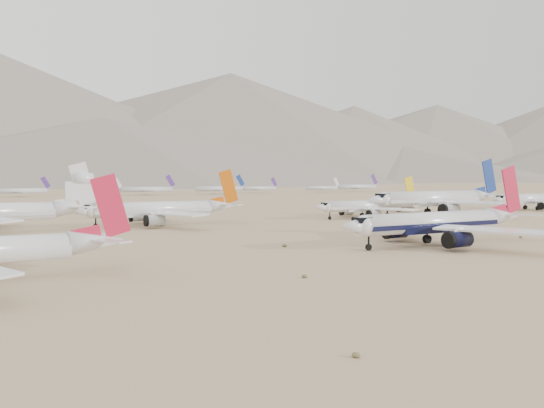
% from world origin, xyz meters
% --- Properties ---
extents(ground, '(7000.00, 7000.00, 0.00)m').
position_xyz_m(ground, '(0.00, 0.00, 0.00)').
color(ground, '#977858').
rests_on(ground, ground).
extents(main_airliner, '(46.97, 45.88, 16.58)m').
position_xyz_m(main_airliner, '(-0.39, 2.26, 4.56)').
color(main_airliner, white).
rests_on(main_airliner, ground).
extents(row2_navy_widebody, '(58.96, 57.66, 20.98)m').
position_xyz_m(row2_navy_widebody, '(61.52, 63.09, 5.86)').
color(row2_navy_widebody, white).
rests_on(row2_navy_widebody, ground).
extents(row2_gold_tail, '(40.03, 39.15, 14.25)m').
position_xyz_m(row2_gold_tail, '(31.30, 64.67, 3.99)').
color(row2_gold_tail, white).
rests_on(row2_gold_tail, ground).
extents(row2_orange_tail, '(45.66, 44.66, 16.29)m').
position_xyz_m(row2_orange_tail, '(-38.40, 71.88, 4.57)').
color(row2_orange_tail, white).
rests_on(row2_orange_tail, ground).
extents(row2_blue_far, '(45.57, 44.55, 16.19)m').
position_xyz_m(row2_blue_far, '(119.96, 66.12, 4.51)').
color(row2_blue_far, white).
rests_on(row2_blue_far, ground).
extents(distant_storage_row, '(529.15, 56.76, 14.51)m').
position_xyz_m(distant_storage_row, '(-34.41, 315.56, 4.37)').
color(distant_storage_row, silver).
rests_on(distant_storage_row, ground).
extents(mountain_range, '(7354.00, 3024.00, 470.00)m').
position_xyz_m(mountain_range, '(70.18, 1648.01, 190.32)').
color(mountain_range, slate).
rests_on(mountain_range, ground).
extents(foothills, '(4637.50, 1395.00, 155.00)m').
position_xyz_m(foothills, '(526.68, 1100.00, 67.15)').
color(foothills, slate).
rests_on(foothills, ground).
extents(desert_scrub, '(219.83, 121.67, 0.63)m').
position_xyz_m(desert_scrub, '(-26.91, -24.06, 0.28)').
color(desert_scrub, brown).
rests_on(desert_scrub, ground).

